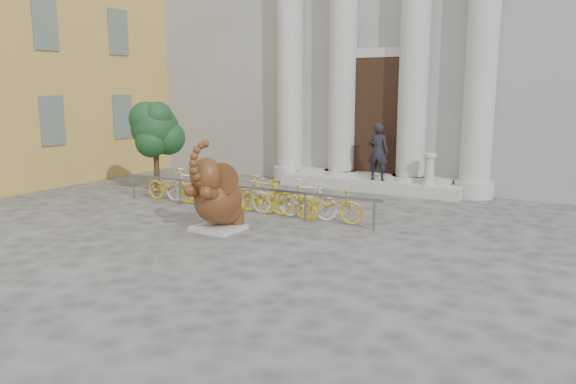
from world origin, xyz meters
The scene contains 9 objects.
ground centered at (0.00, 0.00, 0.00)m, with size 80.00×80.00×0.00m, color #474442.
classical_building centered at (0.00, 14.93, 5.98)m, with size 22.00×10.70×12.00m.
entrance_steps centered at (0.00, 9.40, 0.18)m, with size 6.00×1.20×0.36m, color #A8A59E.
ochre_building centered at (-13.00, 6.00, 6.00)m, with size 8.00×14.00×12.00m, color tan.
elephant_statue centered at (-1.01, 2.66, 0.77)m, with size 1.41×1.57×2.11m.
bike_rack centered at (-1.69, 4.73, 0.50)m, with size 8.00×0.53×1.00m.
tree centered at (-5.44, 5.45, 1.98)m, with size 1.64×1.49×2.84m.
pedestrian centered at (0.34, 9.19, 1.26)m, with size 0.66×0.43×1.81m, color black.
balustrade_post centered at (2.02, 9.10, 0.80)m, with size 0.39×0.39×0.96m.
Camera 1 is at (6.72, -7.37, 3.24)m, focal length 35.00 mm.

